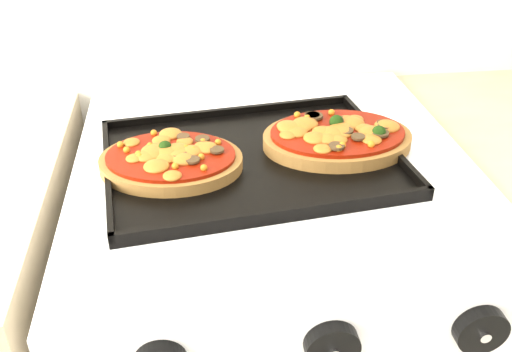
{
  "coord_description": "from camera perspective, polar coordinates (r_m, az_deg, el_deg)",
  "views": [
    {
      "loc": [
        -0.1,
        0.95,
        1.34
      ],
      "look_at": [
        -0.01,
        1.62,
        0.92
      ],
      "focal_mm": 40.0,
      "sensor_mm": 36.0,
      "label": 1
    }
  ],
  "objects": [
    {
      "name": "knob_center",
      "position": [
        0.65,
        7.6,
        -16.49
      ],
      "size": [
        0.06,
        0.02,
        0.06
      ],
      "primitive_type": "cylinder",
      "rotation": [
        1.57,
        0.0,
        0.0
      ],
      "color": "black",
      "rests_on": "control_panel"
    },
    {
      "name": "control_panel",
      "position": [
        0.66,
        5.98,
        -15.37
      ],
      "size": [
        0.6,
        0.02,
        0.09
      ],
      "primitive_type": "cube",
      "color": "white",
      "rests_on": "stove"
    },
    {
      "name": "baking_tray",
      "position": [
        0.84,
        -0.46,
        1.91
      ],
      "size": [
        0.45,
        0.36,
        0.02
      ],
      "primitive_type": "cube",
      "rotation": [
        0.0,
        0.0,
        0.11
      ],
      "color": "black",
      "rests_on": "stove"
    },
    {
      "name": "knob_right",
      "position": [
        0.71,
        21.54,
        -14.12
      ],
      "size": [
        0.06,
        0.02,
        0.06
      ],
      "primitive_type": "cylinder",
      "rotation": [
        1.57,
        0.0,
        0.0
      ],
      "color": "black",
      "rests_on": "control_panel"
    },
    {
      "name": "pizza_left",
      "position": [
        0.82,
        -8.51,
        1.7
      ],
      "size": [
        0.22,
        0.18,
        0.03
      ],
      "primitive_type": null,
      "rotation": [
        0.0,
        0.0,
        -0.14
      ],
      "color": "olive",
      "rests_on": "baking_tray"
    },
    {
      "name": "pizza_right",
      "position": [
        0.87,
        8.14,
        3.97
      ],
      "size": [
        0.23,
        0.17,
        0.03
      ],
      "primitive_type": null,
      "rotation": [
        0.0,
        0.0,
        -0.02
      ],
      "color": "olive",
      "rests_on": "baking_tray"
    }
  ]
}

